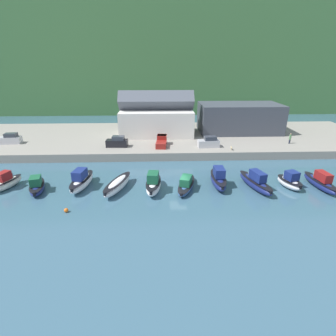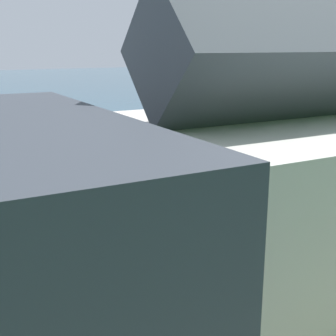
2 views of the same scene
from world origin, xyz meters
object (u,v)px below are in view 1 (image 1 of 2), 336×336
(parked_car_2, at_px, (10,139))
(pickup_truck_0, at_px, (162,141))
(moored_boat_1, at_px, (37,186))
(moored_boat_9, at_px, (320,182))
(moored_boat_6, at_px, (218,179))
(moored_boat_8, at_px, (290,181))
(moored_boat_0, at_px, (7,182))
(moored_boat_4, at_px, (153,184))
(person_on_quay, at_px, (290,138))
(parked_car_0, at_px, (209,142))
(parked_car_1, at_px, (117,142))
(mooring_buoy_0, at_px, (66,210))
(moored_boat_7, at_px, (255,182))
(moored_boat_5, at_px, (186,184))
(dog_on_quay, at_px, (231,148))
(moored_boat_3, at_px, (118,185))
(moored_boat_2, at_px, (82,181))

(parked_car_2, height_order, pickup_truck_0, parked_car_2)
(moored_boat_1, bearing_deg, moored_boat_9, -16.32)
(moored_boat_6, bearing_deg, moored_boat_8, -3.91)
(moored_boat_0, xyz_separation_m, parked_car_2, (-8.23, 17.82, 1.52))
(moored_boat_4, xyz_separation_m, person_on_quay, (27.92, 17.33, 1.57))
(parked_car_0, relative_size, parked_car_1, 1.01)
(parked_car_1, bearing_deg, moored_boat_0, 139.04)
(pickup_truck_0, bearing_deg, moored_boat_9, -31.36)
(moored_boat_9, xyz_separation_m, person_on_quay, (3.36, 17.27, 1.72))
(moored_boat_8, distance_m, mooring_buoy_0, 31.47)
(moored_boat_6, relative_size, moored_boat_7, 0.85)
(person_on_quay, bearing_deg, moored_boat_1, -159.38)
(moored_boat_1, relative_size, moored_boat_5, 0.80)
(moored_boat_7, bearing_deg, person_on_quay, 37.56)
(moored_boat_9, bearing_deg, moored_boat_4, 173.90)
(moored_boat_9, height_order, parked_car_2, parked_car_2)
(parked_car_0, bearing_deg, moored_boat_9, -141.91)
(parked_car_2, height_order, dog_on_quay, parked_car_2)
(parked_car_2, height_order, mooring_buoy_0, parked_car_2)
(parked_car_0, distance_m, dog_on_quay, 4.56)
(parked_car_0, relative_size, dog_on_quay, 4.94)
(parked_car_1, relative_size, person_on_quay, 2.00)
(moored_boat_4, distance_m, person_on_quay, 32.90)
(moored_boat_6, xyz_separation_m, moored_boat_7, (5.28, -1.07, -0.09))
(moored_boat_0, xyz_separation_m, moored_boat_7, (36.50, -1.44, 0.06))
(moored_boat_1, relative_size, moored_boat_3, 0.76)
(moored_boat_3, xyz_separation_m, moored_boat_8, (25.35, -0.02, 0.11))
(moored_boat_0, distance_m, person_on_quay, 51.93)
(moored_boat_8, xyz_separation_m, person_on_quay, (7.78, 16.91, 1.72))
(parked_car_2, xyz_separation_m, mooring_buoy_0, (19.02, -24.91, -2.22))
(moored_boat_1, bearing_deg, moored_boat_3, -16.13)
(moored_boat_0, height_order, dog_on_quay, moored_boat_0)
(moored_boat_7, bearing_deg, moored_boat_4, 165.78)
(moored_boat_0, height_order, parked_car_2, parked_car_2)
(moored_boat_5, distance_m, moored_boat_8, 15.36)
(moored_boat_3, distance_m, pickup_truck_0, 17.96)
(parked_car_1, bearing_deg, pickup_truck_0, -84.01)
(person_on_quay, relative_size, dog_on_quay, 2.46)
(moored_boat_3, height_order, mooring_buoy_0, moored_boat_3)
(moored_boat_5, distance_m, moored_boat_6, 4.95)
(moored_boat_3, height_order, moored_boat_6, moored_boat_6)
(moored_boat_9, relative_size, parked_car_0, 1.69)
(mooring_buoy_0, bearing_deg, dog_on_quay, 36.54)
(moored_boat_7, relative_size, moored_boat_8, 1.60)
(moored_boat_6, distance_m, parked_car_1, 22.91)
(dog_on_quay, xyz_separation_m, mooring_buoy_0, (-25.55, -18.93, -1.76))
(moored_boat_5, height_order, person_on_quay, person_on_quay)
(moored_boat_5, bearing_deg, dog_on_quay, 70.31)
(moored_boat_7, bearing_deg, moored_boat_2, 162.13)
(moored_boat_4, xyz_separation_m, moored_boat_8, (20.14, 0.42, -0.15))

